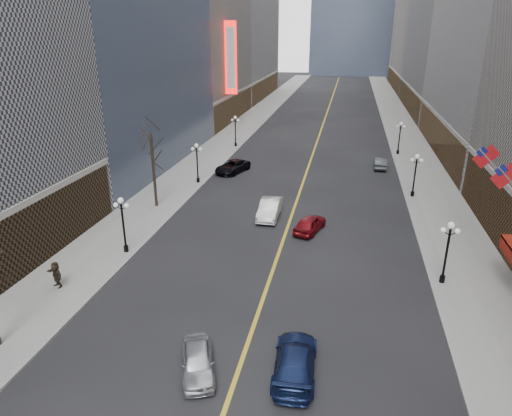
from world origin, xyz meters
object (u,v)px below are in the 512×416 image
at_px(car_nb_mid, 270,209).
at_px(car_nb_far, 233,167).
at_px(streetlamp_east_1, 448,246).
at_px(streetlamp_west_2, 197,159).
at_px(streetlamp_east_3, 400,135).
at_px(streetlamp_west_3, 235,128).
at_px(streetlamp_east_2, 415,171).
at_px(car_sb_near, 295,361).
at_px(car_sb_mid, 310,224).
at_px(car_nb_near, 198,361).
at_px(streetlamp_west_1, 123,219).
at_px(car_sb_far, 380,163).

distance_m(car_nb_mid, car_nb_far, 15.17).
height_order(streetlamp_east_1, streetlamp_west_2, same).
relative_size(streetlamp_east_1, car_nb_mid, 0.89).
distance_m(streetlamp_east_3, car_nb_mid, 29.83).
bearing_deg(streetlamp_east_1, car_nb_far, 132.01).
relative_size(streetlamp_east_1, streetlamp_west_3, 1.00).
relative_size(streetlamp_east_1, streetlamp_east_2, 1.00).
bearing_deg(car_nb_mid, car_sb_near, -77.24).
bearing_deg(car_nb_mid, streetlamp_east_2, 30.58).
bearing_deg(car_sb_mid, streetlamp_east_3, -91.56).
relative_size(streetlamp_west_3, car_nb_near, 1.11).
bearing_deg(streetlamp_east_1, car_sb_near, -129.53).
height_order(car_nb_near, car_sb_mid, car_sb_mid).
bearing_deg(car_nb_mid, streetlamp_west_1, -136.12).
bearing_deg(car_sb_far, car_nb_far, 18.89).
distance_m(streetlamp_west_2, streetlamp_west_3, 18.00).
height_order(streetlamp_west_3, car_nb_mid, streetlamp_west_3).
height_order(streetlamp_west_2, car_nb_near, streetlamp_west_2).
height_order(streetlamp_east_2, car_sb_mid, streetlamp_east_2).
distance_m(streetlamp_east_3, car_nb_far, 24.58).
relative_size(streetlamp_west_2, car_nb_far, 0.85).
relative_size(streetlamp_west_3, car_nb_far, 0.85).
bearing_deg(streetlamp_west_2, streetlamp_east_1, -37.33).
bearing_deg(car_sb_far, streetlamp_west_1, 55.77).
bearing_deg(car_nb_far, car_nb_mid, -43.60).
height_order(streetlamp_west_3, car_sb_far, streetlamp_west_3).
bearing_deg(streetlamp_west_1, streetlamp_west_2, 90.00).
distance_m(streetlamp_east_3, car_sb_far, 8.18).
bearing_deg(streetlamp_west_2, car_sb_far, 27.09).
distance_m(car_sb_near, car_sb_far, 39.93).
height_order(streetlamp_east_1, car_sb_mid, streetlamp_east_1).
bearing_deg(car_nb_far, streetlamp_east_2, 5.16).
distance_m(car_sb_mid, car_sb_far, 22.65).
distance_m(car_nb_mid, car_sb_mid, 4.74).
bearing_deg(car_nb_far, streetlamp_west_1, -78.01).
height_order(streetlamp_east_1, streetlamp_west_3, same).
bearing_deg(car_nb_mid, streetlamp_west_2, 138.88).
bearing_deg(streetlamp_west_1, streetlamp_west_3, 90.00).
xyz_separation_m(car_sb_near, car_sb_mid, (-0.87, 17.92, -0.03)).
bearing_deg(car_sb_mid, streetlamp_west_1, 44.38).
height_order(streetlamp_east_3, streetlamp_west_3, same).
distance_m(streetlamp_east_1, streetlamp_west_2, 29.68).
height_order(streetlamp_east_2, car_nb_mid, streetlamp_east_2).
distance_m(car_nb_mid, car_sb_far, 21.96).
bearing_deg(car_sb_near, car_sb_far, -101.56).
relative_size(streetlamp_east_2, car_sb_mid, 1.05).
relative_size(car_nb_far, car_sb_near, 1.01).
bearing_deg(streetlamp_east_2, car_nb_mid, -148.78).
height_order(streetlamp_east_1, streetlamp_east_3, same).
bearing_deg(car_sb_near, streetlamp_east_2, -109.95).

